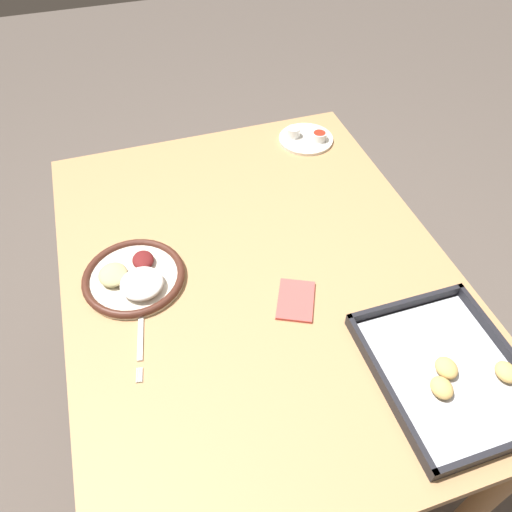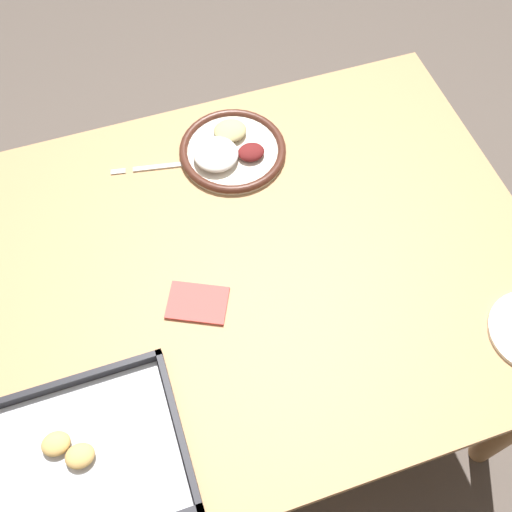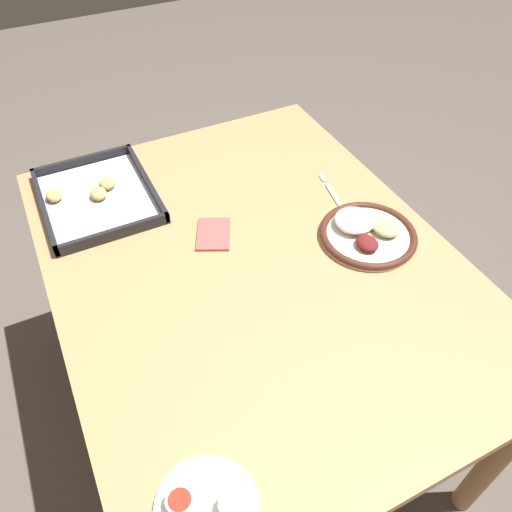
# 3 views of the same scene
# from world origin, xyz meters

# --- Properties ---
(ground_plane) EXTENTS (8.00, 8.00, 0.00)m
(ground_plane) POSITION_xyz_m (0.00, 0.00, 0.00)
(ground_plane) COLOR #564C44
(dining_table) EXTENTS (1.27, 0.98, 0.75)m
(dining_table) POSITION_xyz_m (0.00, 0.00, 0.66)
(dining_table) COLOR #AD7F51
(dining_table) RESTS_ON ground_plane
(dinner_plate) EXTENTS (0.26, 0.26, 0.05)m
(dinner_plate) POSITION_xyz_m (-0.06, -0.31, 0.77)
(dinner_plate) COLOR beige
(dinner_plate) RESTS_ON dining_table
(fork) EXTENTS (0.20, 0.05, 0.00)m
(fork) POSITION_xyz_m (0.12, -0.32, 0.76)
(fork) COLOR silver
(fork) RESTS_ON dining_table
(baking_tray) EXTENTS (0.38, 0.31, 0.04)m
(baking_tray) POSITION_xyz_m (0.41, 0.30, 0.76)
(baking_tray) COLOR black
(baking_tray) RESTS_ON dining_table
(napkin) EXTENTS (0.15, 0.13, 0.01)m
(napkin) POSITION_xyz_m (0.13, 0.05, 0.76)
(napkin) COLOR #CC4C47
(napkin) RESTS_ON dining_table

